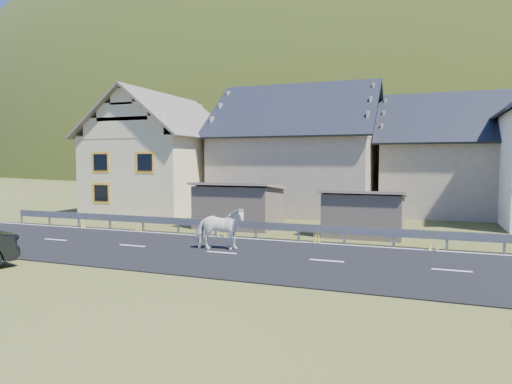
% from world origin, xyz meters
% --- Properties ---
extents(ground, '(160.00, 160.00, 0.00)m').
position_xyz_m(ground, '(0.00, 0.00, 0.00)').
color(ground, '#3C4018').
rests_on(ground, ground).
extents(road, '(60.00, 7.00, 0.04)m').
position_xyz_m(road, '(0.00, 0.00, 0.02)').
color(road, black).
rests_on(road, ground).
extents(lane_markings, '(60.00, 6.60, 0.01)m').
position_xyz_m(lane_markings, '(0.00, 0.00, 0.04)').
color(lane_markings, silver).
rests_on(lane_markings, road).
extents(guardrail, '(28.10, 0.09, 0.75)m').
position_xyz_m(guardrail, '(-0.00, 3.68, 0.56)').
color(guardrail, '#93969B').
rests_on(guardrail, ground).
extents(shed_left, '(4.30, 3.30, 2.40)m').
position_xyz_m(shed_left, '(-2.00, 6.50, 1.10)').
color(shed_left, brown).
rests_on(shed_left, ground).
extents(shed_right, '(3.80, 2.90, 2.20)m').
position_xyz_m(shed_right, '(4.50, 6.00, 1.00)').
color(shed_right, brown).
rests_on(shed_right, ground).
extents(house_cream, '(7.80, 9.80, 8.30)m').
position_xyz_m(house_cream, '(-10.00, 12.00, 4.36)').
color(house_cream, beige).
rests_on(house_cream, ground).
extents(house_stone_a, '(10.80, 9.80, 8.90)m').
position_xyz_m(house_stone_a, '(-1.00, 15.00, 4.63)').
color(house_stone_a, '#A1947F').
rests_on(house_stone_a, ground).
extents(house_stone_b, '(9.80, 8.80, 8.10)m').
position_xyz_m(house_stone_b, '(9.00, 17.00, 4.24)').
color(house_stone_b, '#A1947F').
rests_on(house_stone_b, ground).
extents(mountain, '(440.00, 280.00, 260.00)m').
position_xyz_m(mountain, '(5.00, 180.00, -20.00)').
color(mountain, '#1F320C').
rests_on(mountain, ground).
extents(conifer_patch, '(76.00, 50.00, 28.00)m').
position_xyz_m(conifer_patch, '(-55.00, 110.00, 6.00)').
color(conifer_patch, black).
rests_on(conifer_patch, ground).
extents(horse, '(1.38, 2.14, 1.67)m').
position_xyz_m(horse, '(-0.29, 0.48, 0.87)').
color(horse, white).
rests_on(horse, road).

